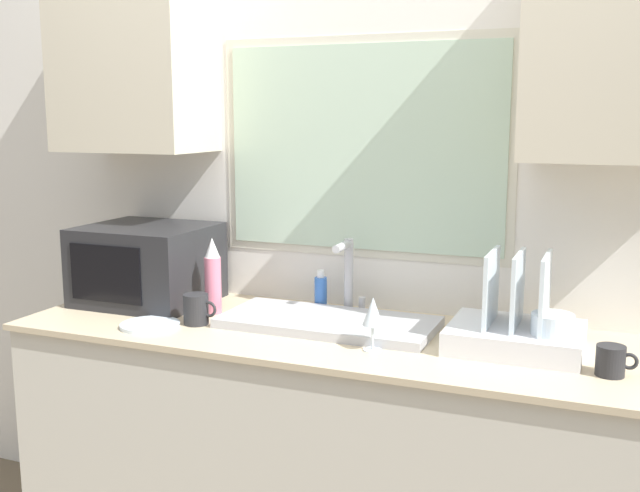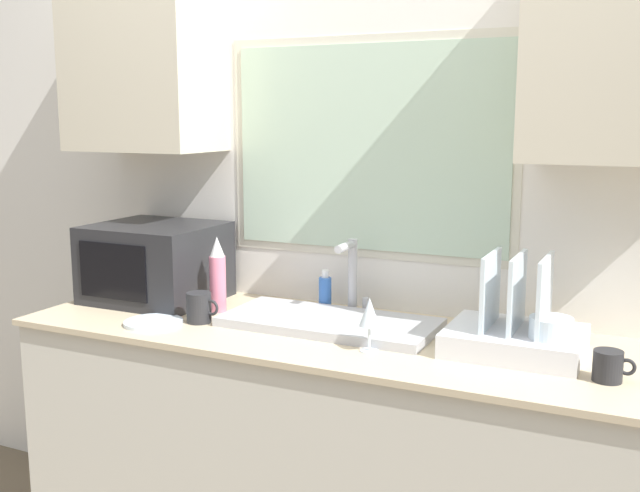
{
  "view_description": "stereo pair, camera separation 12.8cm",
  "coord_description": "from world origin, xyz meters",
  "px_view_note": "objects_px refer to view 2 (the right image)",
  "views": [
    {
      "loc": [
        0.85,
        -1.83,
        1.6
      ],
      "look_at": [
        -0.01,
        0.29,
        1.19
      ],
      "focal_mm": 42.0,
      "sensor_mm": 36.0,
      "label": 1
    },
    {
      "loc": [
        0.97,
        -1.78,
        1.6
      ],
      "look_at": [
        -0.01,
        0.29,
        1.19
      ],
      "focal_mm": 42.0,
      "sensor_mm": 36.0,
      "label": 2
    }
  ],
  "objects_px": {
    "soap_bottle": "(325,292)",
    "mug_near_sink": "(199,307)",
    "spray_bottle": "(218,276)",
    "wine_glass": "(369,314)",
    "microwave": "(156,262)",
    "dish_rack": "(518,332)",
    "faucet": "(352,272)"
  },
  "relations": [
    {
      "from": "dish_rack",
      "to": "soap_bottle",
      "type": "distance_m",
      "value": 0.74
    },
    {
      "from": "spray_bottle",
      "to": "dish_rack",
      "type": "bearing_deg",
      "value": -1.34
    },
    {
      "from": "soap_bottle",
      "to": "mug_near_sink",
      "type": "bearing_deg",
      "value": -133.86
    },
    {
      "from": "microwave",
      "to": "mug_near_sink",
      "type": "xyz_separation_m",
      "value": [
        0.32,
        -0.19,
        -0.09
      ]
    },
    {
      "from": "spray_bottle",
      "to": "wine_glass",
      "type": "bearing_deg",
      "value": -16.63
    },
    {
      "from": "wine_glass",
      "to": "microwave",
      "type": "bearing_deg",
      "value": 165.71
    },
    {
      "from": "mug_near_sink",
      "to": "microwave",
      "type": "bearing_deg",
      "value": 149.06
    },
    {
      "from": "spray_bottle",
      "to": "microwave",
      "type": "bearing_deg",
      "value": 170.85
    },
    {
      "from": "faucet",
      "to": "microwave",
      "type": "distance_m",
      "value": 0.75
    },
    {
      "from": "spray_bottle",
      "to": "mug_near_sink",
      "type": "xyz_separation_m",
      "value": [
        0.02,
        -0.15,
        -0.08
      ]
    },
    {
      "from": "spray_bottle",
      "to": "soap_bottle",
      "type": "distance_m",
      "value": 0.38
    },
    {
      "from": "soap_bottle",
      "to": "wine_glass",
      "type": "bearing_deg",
      "value": -49.64
    },
    {
      "from": "mug_near_sink",
      "to": "dish_rack",
      "type": "bearing_deg",
      "value": 6.77
    },
    {
      "from": "microwave",
      "to": "dish_rack",
      "type": "height_order",
      "value": "dish_rack"
    },
    {
      "from": "dish_rack",
      "to": "spray_bottle",
      "type": "height_order",
      "value": "dish_rack"
    },
    {
      "from": "dish_rack",
      "to": "wine_glass",
      "type": "xyz_separation_m",
      "value": [
        -0.4,
        -0.17,
        0.05
      ]
    },
    {
      "from": "microwave",
      "to": "mug_near_sink",
      "type": "height_order",
      "value": "microwave"
    },
    {
      "from": "faucet",
      "to": "dish_rack",
      "type": "bearing_deg",
      "value": -17.68
    },
    {
      "from": "dish_rack",
      "to": "spray_bottle",
      "type": "distance_m",
      "value": 1.04
    },
    {
      "from": "faucet",
      "to": "soap_bottle",
      "type": "distance_m",
      "value": 0.14
    },
    {
      "from": "spray_bottle",
      "to": "soap_bottle",
      "type": "height_order",
      "value": "spray_bottle"
    },
    {
      "from": "dish_rack",
      "to": "spray_bottle",
      "type": "xyz_separation_m",
      "value": [
        -1.04,
        0.02,
        0.07
      ]
    },
    {
      "from": "wine_glass",
      "to": "mug_near_sink",
      "type": "bearing_deg",
      "value": 175.65
    },
    {
      "from": "mug_near_sink",
      "to": "wine_glass",
      "type": "relative_size",
      "value": 0.73
    },
    {
      "from": "faucet",
      "to": "spray_bottle",
      "type": "height_order",
      "value": "spray_bottle"
    },
    {
      "from": "faucet",
      "to": "soap_bottle",
      "type": "relative_size",
      "value": 1.81
    },
    {
      "from": "dish_rack",
      "to": "soap_bottle",
      "type": "relative_size",
      "value": 2.65
    },
    {
      "from": "mug_near_sink",
      "to": "wine_glass",
      "type": "bearing_deg",
      "value": -4.35
    },
    {
      "from": "wine_glass",
      "to": "faucet",
      "type": "bearing_deg",
      "value": 119.94
    },
    {
      "from": "microwave",
      "to": "wine_glass",
      "type": "relative_size",
      "value": 2.76
    },
    {
      "from": "soap_bottle",
      "to": "wine_glass",
      "type": "distance_m",
      "value": 0.49
    },
    {
      "from": "soap_bottle",
      "to": "wine_glass",
      "type": "xyz_separation_m",
      "value": [
        0.32,
        -0.37,
        0.05
      ]
    }
  ]
}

